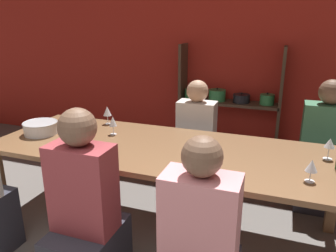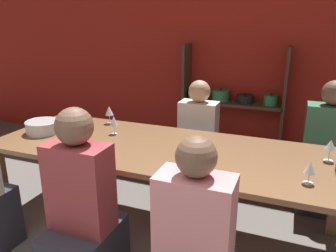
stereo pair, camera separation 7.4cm
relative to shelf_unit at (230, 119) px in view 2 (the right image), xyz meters
name	(u,v)px [view 2 (the right image)]	position (x,y,z in m)	size (l,w,h in m)	color
wall_back_red	(215,53)	(-0.29, 0.20, 0.80)	(8.80, 0.06, 2.70)	red
shelf_unit	(230,119)	(0.00, 0.00, 0.00)	(1.26, 0.30, 1.47)	#4C3828
dining_table	(164,155)	(-0.22, -1.73, 0.14)	(2.88, 1.04, 0.76)	brown
mixing_bowl	(43,126)	(-1.39, -1.80, 0.27)	(0.31, 0.31, 0.11)	#B7BABC
wine_glass_red_a	(105,150)	(-0.48, -2.19, 0.32)	(0.07, 0.07, 0.15)	white
wine_glass_red_b	(331,146)	(1.02, -1.54, 0.33)	(0.08, 0.08, 0.16)	white
wine_glass_white_a	(109,111)	(-0.96, -1.33, 0.34)	(0.08, 0.08, 0.18)	white
wine_glass_white_b	(68,140)	(-0.86, -2.11, 0.31)	(0.08, 0.08, 0.15)	white
wine_glass_white_c	(310,168)	(0.87, -1.98, 0.32)	(0.08, 0.08, 0.15)	white
wine_glass_red_c	(78,111)	(-1.30, -1.38, 0.32)	(0.06, 0.06, 0.16)	white
wine_glass_red_d	(114,121)	(-0.76, -1.59, 0.33)	(0.07, 0.07, 0.17)	white
person_near_a	(83,226)	(-0.44, -2.54, -0.08)	(0.40, 0.50, 1.27)	#2D2D38
person_far_a	(324,162)	(1.06, -0.83, -0.09)	(0.42, 0.53, 1.24)	#2D2D38
person_far_b	(198,149)	(-0.16, -0.90, -0.11)	(0.39, 0.49, 1.18)	#2D2D38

